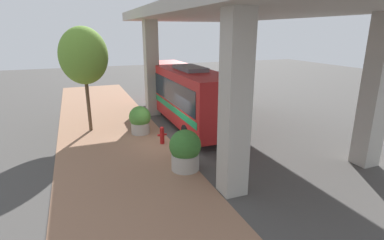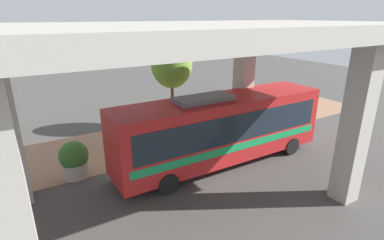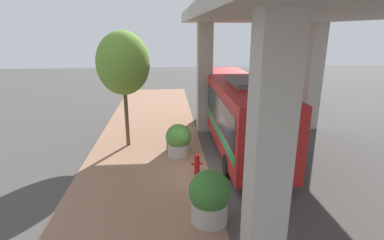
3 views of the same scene
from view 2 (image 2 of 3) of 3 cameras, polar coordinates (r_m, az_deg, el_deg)
name	(u,v)px [view 2 (image 2 of 3)]	position (r m, az deg, el deg)	size (l,w,h in m)	color
ground_plane	(147,163)	(16.68, -8.48, -8.07)	(80.00, 80.00, 0.00)	#474442
sidewalk_strip	(129,144)	(19.23, -11.98, -4.42)	(6.00, 40.00, 0.02)	#936B51
overpass	(182,49)	(11.28, -1.96, 13.39)	(9.40, 20.13, 7.33)	#ADA89E
bus	(222,126)	(15.78, 5.66, -1.22)	(2.76, 11.74, 3.89)	#B21E1E
fire_hydrant	(140,151)	(16.90, -9.79, -5.87)	(0.50, 0.24, 0.99)	#B21919
planter_front	(74,159)	(15.89, -21.53, -7.01)	(1.41, 1.41, 1.86)	#ADA89E
planter_middle	(169,134)	(18.16, -4.40, -2.59)	(1.29, 1.29, 1.70)	#ADA89E
street_tree_near	(172,64)	(20.33, -3.92, 10.68)	(2.78, 2.78, 6.26)	brown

